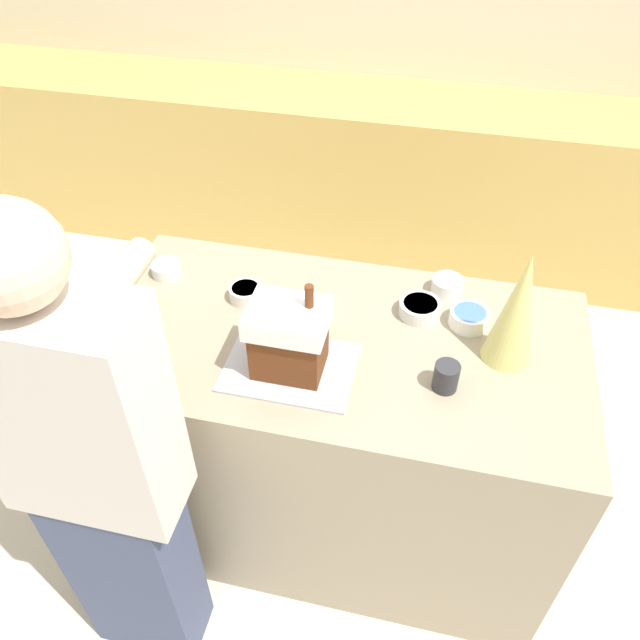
% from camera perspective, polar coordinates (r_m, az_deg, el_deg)
% --- Properties ---
extents(ground_plane, '(12.00, 12.00, 0.00)m').
position_cam_1_polar(ground_plane, '(2.62, 1.16, -16.90)').
color(ground_plane, beige).
extents(wall_back, '(8.00, 0.05, 2.60)m').
position_cam_1_polar(wall_back, '(3.64, 9.52, 26.50)').
color(wall_back, beige).
rests_on(wall_back, ground_plane).
extents(back_cabinet_block, '(6.00, 0.60, 0.93)m').
position_cam_1_polar(back_cabinet_block, '(3.65, 7.50, 12.51)').
color(back_cabinet_block, tan).
rests_on(back_cabinet_block, ground_plane).
extents(kitchen_island, '(1.49, 0.77, 0.96)m').
position_cam_1_polar(kitchen_island, '(2.23, 1.33, -10.54)').
color(kitchen_island, gray).
rests_on(kitchen_island, ground_plane).
extents(baking_tray, '(0.37, 0.27, 0.01)m').
position_cam_1_polar(baking_tray, '(1.78, -2.76, -4.34)').
color(baking_tray, '#B2B2BC').
rests_on(baking_tray, kitchen_island).
extents(gingerbread_house, '(0.21, 0.17, 0.28)m').
position_cam_1_polar(gingerbread_house, '(1.70, -2.87, -1.61)').
color(gingerbread_house, '#5B2D14').
rests_on(gingerbread_house, baking_tray).
extents(decorative_tree, '(0.14, 0.14, 0.36)m').
position_cam_1_polar(decorative_tree, '(1.77, 17.65, 0.97)').
color(decorative_tree, '#DBD675').
rests_on(decorative_tree, kitchen_island).
extents(candy_bowl_front_corner, '(0.09, 0.09, 0.04)m').
position_cam_1_polar(candy_bowl_front_corner, '(1.94, -0.27, 1.15)').
color(candy_bowl_front_corner, white).
rests_on(candy_bowl_front_corner, kitchen_island).
extents(candy_bowl_near_tray_left, '(0.13, 0.13, 0.05)m').
position_cam_1_polar(candy_bowl_near_tray_left, '(1.95, 9.11, 1.09)').
color(candy_bowl_near_tray_left, silver).
rests_on(candy_bowl_near_tray_left, kitchen_island).
extents(candy_bowl_behind_tray, '(0.10, 0.10, 0.05)m').
position_cam_1_polar(candy_bowl_behind_tray, '(2.05, 11.55, 3.13)').
color(candy_bowl_behind_tray, white).
rests_on(candy_bowl_behind_tray, kitchen_island).
extents(candy_bowl_far_left, '(0.10, 0.10, 0.04)m').
position_cam_1_polar(candy_bowl_far_left, '(2.15, -13.88, 4.58)').
color(candy_bowl_far_left, silver).
rests_on(candy_bowl_far_left, kitchen_island).
extents(candy_bowl_beside_tree, '(0.12, 0.12, 0.05)m').
position_cam_1_polar(candy_bowl_beside_tree, '(1.94, 13.48, 0.22)').
color(candy_bowl_beside_tree, white).
rests_on(candy_bowl_beside_tree, kitchen_island).
extents(candy_bowl_center_rear, '(0.11, 0.11, 0.05)m').
position_cam_1_polar(candy_bowl_center_rear, '(2.00, -6.82, 2.52)').
color(candy_bowl_center_rear, silver).
rests_on(candy_bowl_center_rear, kitchen_island).
extents(mug, '(0.07, 0.07, 0.08)m').
position_cam_1_polar(mug, '(1.73, 11.45, -5.10)').
color(mug, '#2D2D33').
rests_on(mug, kitchen_island).
extents(person, '(0.44, 0.56, 1.69)m').
position_cam_1_polar(person, '(1.74, -19.47, -13.52)').
color(person, '#424C6B').
rests_on(person, ground_plane).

